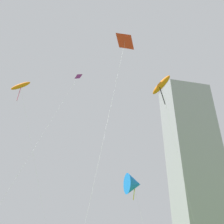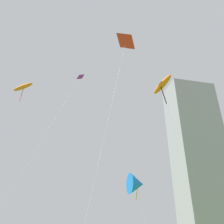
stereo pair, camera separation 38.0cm
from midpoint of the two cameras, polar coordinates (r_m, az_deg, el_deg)
kite_flying_0 at (r=41.98m, az=-8.26°, el=7.46°), size 8.31×8.60×27.23m
kite_flying_2 at (r=31.90m, az=2.74°, el=15.76°), size 5.09×8.13×24.65m
kite_flying_4 at (r=30.05m, az=10.96°, el=6.04°), size 4.43×5.63×19.43m
kite_flying_5 at (r=39.00m, az=4.84°, el=-16.11°), size 3.29×3.61×11.63m
kite_flying_7 at (r=42.55m, az=-20.34°, el=5.58°), size 9.67×1.00×25.29m
distant_highrise_0 at (r=118.17m, az=18.43°, el=-10.03°), size 24.09×18.86×72.97m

